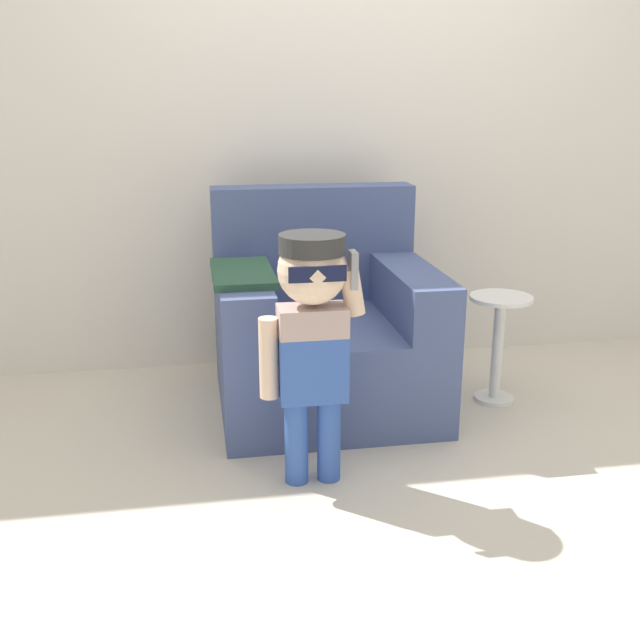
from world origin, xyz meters
name	(u,v)px	position (x,y,z in m)	size (l,w,h in m)	color
ground_plane	(374,409)	(0.00, 0.00, 0.00)	(10.00, 10.00, 0.00)	beige
wall_back	(344,111)	(0.00, 0.76, 1.30)	(10.00, 0.05, 2.60)	silver
armchair	(323,332)	(-0.21, 0.14, 0.34)	(0.98, 0.91, 0.97)	#475684
person_child	(312,322)	(-0.38, -0.59, 0.62)	(0.38, 0.29, 0.93)	#3356AD
side_table	(498,338)	(0.58, 0.01, 0.31)	(0.28, 0.28, 0.51)	white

